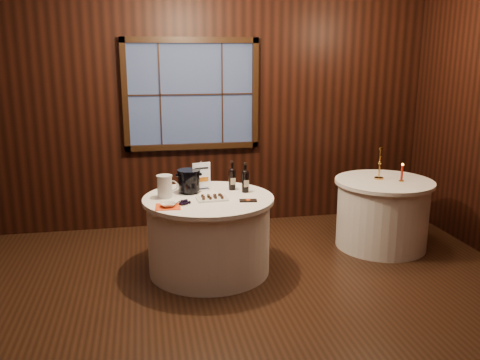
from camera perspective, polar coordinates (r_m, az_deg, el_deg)
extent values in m
plane|color=black|center=(4.34, -1.61, -15.39)|extent=(6.00, 6.00, 0.00)
cube|color=black|center=(6.29, -5.48, 8.21)|extent=(6.00, 0.02, 3.00)
cube|color=navy|center=(6.25, -5.49, 9.55)|extent=(1.50, 0.01, 1.20)
cylinder|color=white|center=(5.09, -3.50, -6.31)|extent=(1.20, 1.20, 0.73)
cylinder|color=white|center=(4.96, -3.57, -2.14)|extent=(1.28, 1.28, 0.04)
cylinder|color=white|center=(5.93, 15.65, -3.82)|extent=(1.00, 1.00, 0.73)
cylinder|color=white|center=(5.83, 15.90, -0.21)|extent=(1.08, 1.08, 0.04)
cube|color=silver|center=(5.21, -4.35, -1.05)|extent=(0.17, 0.12, 0.02)
cube|color=silver|center=(5.18, -4.38, 0.55)|extent=(0.02, 0.02, 0.28)
cube|color=white|center=(5.17, -4.37, 0.52)|extent=(0.18, 0.04, 0.26)
cylinder|color=black|center=(5.19, -0.89, -0.06)|extent=(0.07, 0.07, 0.19)
sphere|color=black|center=(5.17, -0.90, 0.97)|extent=(0.07, 0.07, 0.07)
cylinder|color=black|center=(5.16, -0.90, 1.55)|extent=(0.03, 0.03, 0.09)
cylinder|color=black|center=(5.15, -0.90, 2.02)|extent=(0.03, 0.03, 0.02)
cube|color=beige|center=(5.16, -0.82, -0.16)|extent=(0.05, 0.01, 0.07)
cylinder|color=black|center=(5.10, 0.60, -0.31)|extent=(0.07, 0.07, 0.19)
sphere|color=black|center=(5.08, 0.60, 0.75)|extent=(0.07, 0.07, 0.07)
cylinder|color=black|center=(5.06, 0.60, 1.34)|extent=(0.03, 0.03, 0.09)
cylinder|color=black|center=(5.05, 0.60, 1.83)|extent=(0.03, 0.03, 0.02)
cube|color=beige|center=(5.06, 0.68, -0.42)|extent=(0.05, 0.01, 0.07)
cylinder|color=black|center=(5.12, -5.72, -1.27)|extent=(0.17, 0.17, 0.03)
cylinder|color=black|center=(5.10, -5.75, -0.10)|extent=(0.22, 0.22, 0.19)
cylinder|color=black|center=(5.07, -5.77, 1.03)|extent=(0.23, 0.23, 0.02)
cube|color=white|center=(4.87, -3.16, -2.11)|extent=(0.30, 0.21, 0.02)
cube|color=black|center=(4.81, 0.92, -2.32)|extent=(0.17, 0.10, 0.01)
cylinder|color=#322212|center=(4.72, -7.12, -2.57)|extent=(0.07, 0.03, 0.03)
cylinder|color=silver|center=(4.96, -8.45, -0.79)|extent=(0.14, 0.14, 0.21)
cylinder|color=silver|center=(4.93, -8.50, 0.45)|extent=(0.16, 0.16, 0.01)
torus|color=silver|center=(4.96, -7.61, -0.63)|extent=(0.11, 0.02, 0.11)
cube|color=#E94413|center=(4.68, -8.09, -2.99)|extent=(0.24, 0.24, 0.00)
imported|color=white|center=(4.67, -8.10, -2.77)|extent=(0.15, 0.15, 0.03)
cylinder|color=gold|center=(5.86, 15.31, 0.19)|extent=(0.10, 0.10, 0.02)
cylinder|color=gold|center=(5.83, 15.42, 1.79)|extent=(0.02, 0.02, 0.32)
cylinder|color=gold|center=(5.79, 15.53, 3.46)|extent=(0.05, 0.05, 0.03)
cylinder|color=gold|center=(5.82, 17.66, -0.10)|extent=(0.06, 0.06, 0.01)
cylinder|color=#B1190D|center=(5.80, 17.73, 0.75)|extent=(0.02, 0.02, 0.17)
sphere|color=#FFB23F|center=(5.78, 17.80, 1.68)|extent=(0.02, 0.02, 0.02)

